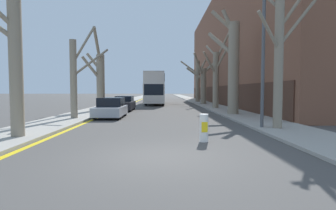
{
  "coord_description": "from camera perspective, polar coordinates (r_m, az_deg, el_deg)",
  "views": [
    {
      "loc": [
        0.19,
        -7.46,
        1.93
      ],
      "look_at": [
        0.76,
        23.54,
        0.2
      ],
      "focal_mm": 28.0,
      "sensor_mm": 36.0,
      "label": 1
    }
  ],
  "objects": [
    {
      "name": "ground_plane",
      "position": [
        7.7,
        -2.49,
        -11.31
      ],
      "size": [
        300.0,
        300.0,
        0.0
      ],
      "primitive_type": "plane",
      "color": "#4C4947"
    },
    {
      "name": "sidewalk_left",
      "position": [
        57.83,
        -7.31,
        1.31
      ],
      "size": [
        2.97,
        120.0,
        0.12
      ],
      "primitive_type": "cube",
      "color": "#A39E93",
      "rests_on": "ground"
    },
    {
      "name": "sidewalk_right",
      "position": [
        57.79,
        4.82,
        1.33
      ],
      "size": [
        2.97,
        120.0,
        0.12
      ],
      "primitive_type": "cube",
      "color": "#A39E93",
      "rests_on": "ground"
    },
    {
      "name": "building_facade_right",
      "position": [
        40.73,
        17.02,
        11.39
      ],
      "size": [
        10.08,
        48.53,
        15.69
      ],
      "color": "brown",
      "rests_on": "ground"
    },
    {
      "name": "kerb_line_stripe",
      "position": [
        57.67,
        -5.66,
        1.26
      ],
      "size": [
        0.24,
        120.0,
        0.01
      ],
      "primitive_type": "cube",
      "color": "yellow",
      "rests_on": "ground"
    },
    {
      "name": "street_tree_left_0",
      "position": [
        11.93,
        -30.64,
        10.94
      ],
      "size": [
        5.42,
        1.98,
        7.97
      ],
      "color": "gray",
      "rests_on": "ground"
    },
    {
      "name": "street_tree_left_1",
      "position": [
        18.31,
        -19.52,
        6.04
      ],
      "size": [
        2.31,
        2.33,
        6.15
      ],
      "color": "gray",
      "rests_on": "ground"
    },
    {
      "name": "street_tree_left_2",
      "position": [
        25.04,
        -14.65,
        5.51
      ],
      "size": [
        1.85,
        3.27,
        7.21
      ],
      "color": "gray",
      "rests_on": "ground"
    },
    {
      "name": "street_tree_right_0",
      "position": [
        13.79,
        22.87,
        11.28
      ],
      "size": [
        3.17,
        3.83,
        8.21
      ],
      "color": "gray",
      "rests_on": "ground"
    },
    {
      "name": "street_tree_right_1",
      "position": [
        21.02,
        13.76,
        8.68
      ],
      "size": [
        2.11,
        2.63,
        8.25
      ],
      "color": "gray",
      "rests_on": "ground"
    },
    {
      "name": "street_tree_right_2",
      "position": [
        27.63,
        10.4,
        6.38
      ],
      "size": [
        3.06,
        3.35,
        8.25
      ],
      "color": "gray",
      "rests_on": "ground"
    },
    {
      "name": "street_tree_right_3",
      "position": [
        36.19,
        7.71,
        5.2
      ],
      "size": [
        4.96,
        4.03,
        6.88
      ],
      "color": "gray",
      "rests_on": "ground"
    },
    {
      "name": "street_tree_right_4",
      "position": [
        42.96,
        6.43,
        5.51
      ],
      "size": [
        4.17,
        2.98,
        6.84
      ],
      "color": "gray",
      "rests_on": "ground"
    },
    {
      "name": "double_decker_bus",
      "position": [
        36.98,
        -2.79,
        3.94
      ],
      "size": [
        2.61,
        11.96,
        4.26
      ],
      "color": "silver",
      "rests_on": "ground"
    },
    {
      "name": "parked_car_0",
      "position": [
        19.04,
        -12.33,
        -0.68
      ],
      "size": [
        1.87,
        3.94,
        1.42
      ],
      "color": "#9EA3AD",
      "rests_on": "ground"
    },
    {
      "name": "parked_car_1",
      "position": [
        25.42,
        -9.48,
        0.3
      ],
      "size": [
        1.73,
        4.34,
        1.39
      ],
      "color": "black",
      "rests_on": "ground"
    },
    {
      "name": "lamp_post",
      "position": [
        13.84,
        19.66,
        13.04
      ],
      "size": [
        1.4,
        0.2,
        7.76
      ],
      "color": "#4C4F54",
      "rests_on": "ground"
    },
    {
      "name": "traffic_bollard",
      "position": [
        9.95,
        7.82,
        -4.96
      ],
      "size": [
        0.33,
        0.34,
        1.04
      ],
      "color": "white",
      "rests_on": "ground"
    }
  ]
}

